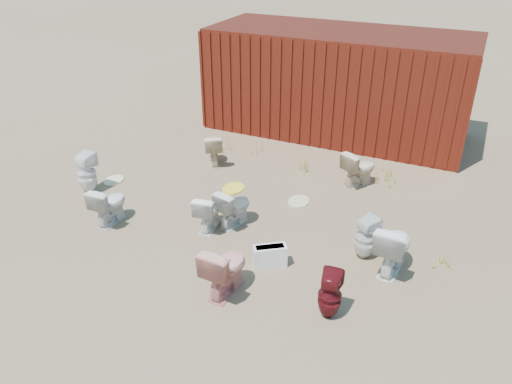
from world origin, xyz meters
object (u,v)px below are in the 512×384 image
at_px(toilet_back_beige_left, 214,149).
at_px(toilet_front_maroon, 330,295).
at_px(shipping_container, 338,83).
at_px(toilet_back_a, 86,173).
at_px(toilet_front_a, 109,204).
at_px(toilet_front_pink, 225,268).
at_px(toilet_front_c, 208,211).
at_px(toilet_front_e, 393,247).
at_px(toilet_back_yellowlid, 234,207).
at_px(toilet_back_e, 365,237).
at_px(toilet_back_beige_right, 359,168).
at_px(loose_tank, 270,256).

bearing_deg(toilet_back_beige_left, toilet_front_maroon, 105.20).
bearing_deg(toilet_back_beige_left, shipping_container, -152.82).
distance_m(toilet_front_maroon, toilet_back_a, 5.38).
bearing_deg(toilet_back_a, toilet_front_a, 150.57).
bearing_deg(shipping_container, toilet_front_maroon, -73.59).
distance_m(toilet_front_pink, toilet_front_maroon, 1.47).
height_order(toilet_front_c, toilet_back_beige_left, toilet_back_beige_left).
distance_m(toilet_front_c, toilet_back_beige_left, 2.54).
relative_size(toilet_front_e, toilet_back_yellowlid, 1.20).
bearing_deg(toilet_back_e, shipping_container, -35.34).
relative_size(toilet_front_pink, toilet_front_maroon, 1.15).
distance_m(toilet_back_beige_right, toilet_back_e, 2.40).
xyz_separation_m(toilet_back_beige_left, toilet_back_e, (3.75, -1.97, 0.02)).
height_order(toilet_front_c, toilet_back_beige_right, toilet_back_beige_right).
relative_size(toilet_front_pink, toilet_back_e, 1.10).
bearing_deg(toilet_back_a, toilet_front_maroon, 168.46).
distance_m(toilet_front_pink, toilet_back_e, 2.24).
relative_size(toilet_front_maroon, toilet_back_beige_left, 1.03).
height_order(toilet_back_beige_right, loose_tank, toilet_back_beige_right).
bearing_deg(loose_tank, toilet_front_maroon, -65.72).
xyz_separation_m(toilet_front_a, toilet_front_e, (4.65, 0.69, 0.06)).
xyz_separation_m(toilet_front_maroon, toilet_back_a, (-5.21, 1.34, 0.06)).
relative_size(toilet_front_e, toilet_back_beige_right, 1.14).
bearing_deg(toilet_back_yellowlid, toilet_back_a, 16.52).
bearing_deg(toilet_back_yellowlid, shipping_container, -79.27).
relative_size(toilet_back_a, toilet_back_beige_right, 1.12).
distance_m(shipping_container, toilet_front_c, 5.28).
xyz_separation_m(toilet_front_a, toilet_back_beige_right, (3.52, 3.13, 0.01)).
bearing_deg(toilet_front_maroon, toilet_back_beige_right, -85.63).
bearing_deg(toilet_back_beige_right, toilet_front_c, 84.97).
height_order(shipping_container, toilet_front_e, shipping_container).
xyz_separation_m(toilet_front_a, toilet_back_beige_left, (0.47, 2.81, -0.01)).
relative_size(toilet_front_c, toilet_back_beige_left, 0.97).
relative_size(toilet_back_a, toilet_back_beige_left, 1.20).
bearing_deg(toilet_front_pink, loose_tank, -109.34).
bearing_deg(loose_tank, shipping_container, 61.96).
height_order(toilet_front_e, toilet_back_yellowlid, toilet_front_e).
distance_m(toilet_front_maroon, loose_tank, 1.32).
bearing_deg(toilet_front_c, toilet_front_maroon, 146.02).
height_order(toilet_front_a, toilet_front_e, toilet_front_e).
distance_m(toilet_front_c, toilet_front_e, 3.03).
xyz_separation_m(toilet_front_e, toilet_back_e, (-0.44, 0.15, -0.05)).
relative_size(toilet_front_pink, toilet_back_beige_right, 1.10).
bearing_deg(toilet_front_pink, toilet_front_a, -13.19).
bearing_deg(toilet_front_pink, toilet_front_e, -140.55).
bearing_deg(toilet_front_c, toilet_front_e, 174.39).
bearing_deg(toilet_front_maroon, toilet_front_pink, 0.40).
distance_m(shipping_container, loose_tank, 5.84).
height_order(toilet_back_a, loose_tank, toilet_back_a).
relative_size(toilet_back_beige_left, toilet_back_e, 0.93).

